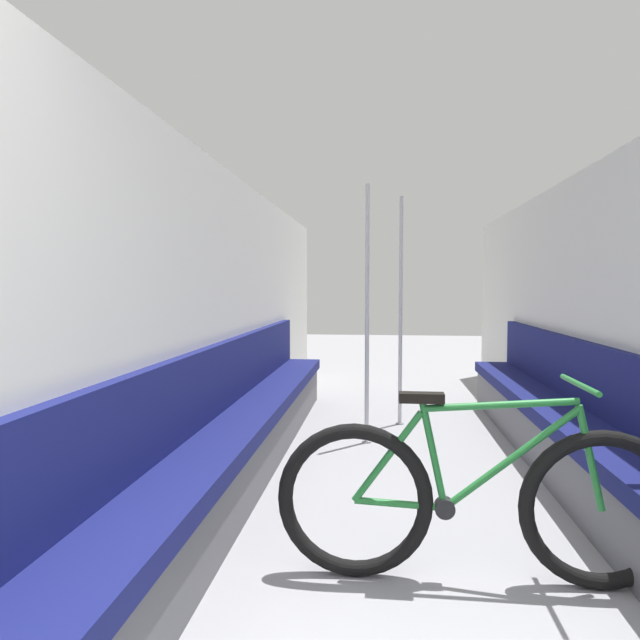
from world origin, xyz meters
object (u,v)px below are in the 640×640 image
at_px(bicycle, 475,501).
at_px(grab_pole_near, 367,318).
at_px(grab_pole_far, 401,314).
at_px(bench_seat_row_left, 242,433).
at_px(bench_seat_row_right, 581,443).

xyz_separation_m(bicycle, grab_pole_near, (-0.54, 2.25, 0.69)).
bearing_deg(bicycle, grab_pole_near, 93.09).
distance_m(bicycle, grab_pole_far, 3.03).
bearing_deg(grab_pole_near, bench_seat_row_left, -130.13).
bearing_deg(bench_seat_row_right, grab_pole_far, 123.60).
height_order(bicycle, grab_pole_near, grab_pole_near).
xyz_separation_m(bench_seat_row_right, bicycle, (-0.88, -1.26, 0.06)).
height_order(bench_seat_row_left, bicycle, bench_seat_row_left).
relative_size(bicycle, grab_pole_near, 0.82).
relative_size(bench_seat_row_left, bench_seat_row_right, 1.00).
distance_m(bench_seat_row_left, bench_seat_row_right, 2.26).
bearing_deg(bicycle, grab_pole_far, 84.23).
bearing_deg(bicycle, bench_seat_row_left, 127.18).
xyz_separation_m(bench_seat_row_left, grab_pole_far, (1.14, 1.68, 0.75)).
height_order(bench_seat_row_right, grab_pole_near, grab_pole_near).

